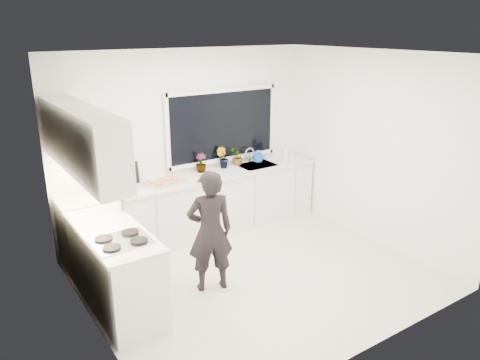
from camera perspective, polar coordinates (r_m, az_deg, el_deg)
floor at (r=6.02m, az=2.00°, el=-11.59°), size 4.00×3.50×0.02m
wall_back at (r=6.91m, az=-6.49°, el=4.49°), size 4.00×0.02×2.70m
wall_left at (r=4.64m, az=-18.38°, el=-3.36°), size 0.02×3.50×2.70m
wall_right at (r=6.81m, az=15.99°, el=3.67°), size 0.02×3.50×2.70m
ceiling at (r=5.22m, az=2.34°, el=15.23°), size 4.00×3.50×0.02m
window at (r=7.13m, az=-2.12°, el=6.66°), size 1.80×0.02×1.00m
base_cabinets_back at (r=6.93m, az=-5.02°, el=-3.34°), size 3.92×0.58×0.88m
base_cabinets_left at (r=5.41m, az=-14.97°, el=-10.49°), size 0.58×1.60×0.88m
countertop_back at (r=6.77m, az=-5.09°, el=0.26°), size 3.94×0.62×0.04m
countertop_left at (r=5.21m, az=-15.39°, el=-6.04°), size 0.62×1.60×0.04m
upper_cabinets at (r=5.20m, az=-18.79°, el=4.67°), size 0.34×2.10×0.70m
sink at (r=7.32m, az=2.08°, el=1.48°), size 0.58×0.42×0.14m
faucet at (r=7.43m, az=1.18°, el=3.03°), size 0.03×0.03×0.22m
stovetop at (r=4.89m, az=-14.28°, el=-7.17°), size 0.56×0.48×0.03m
person at (r=5.43m, az=-3.68°, el=-6.27°), size 0.61×0.49×1.47m
pizza_tray at (r=6.51m, az=-9.11°, el=-0.31°), size 0.56×0.45×0.03m
pizza at (r=6.51m, az=-9.11°, el=-0.17°), size 0.51×0.40×0.01m
watering_can at (r=7.49m, az=2.22°, el=2.79°), size 0.14×0.14×0.13m
paper_towel_roll at (r=6.32m, az=-16.14°, el=-0.29°), size 0.12×0.12×0.26m
knife_block at (r=6.43m, az=-14.52°, el=-0.04°), size 0.15×0.13×0.22m
utensil_crock at (r=5.64m, az=-14.52°, el=-2.95°), size 0.17×0.17×0.16m
picture_frame_large at (r=6.55m, az=-13.69°, el=0.66°), size 0.21×0.09×0.28m
picture_frame_small at (r=6.57m, az=-13.30°, el=0.81°), size 0.25×0.03×0.30m
herb_plants at (r=7.12m, az=-1.95°, el=2.61°), size 0.91×0.29×0.32m
soap_bottles at (r=7.44m, az=5.76°, el=3.16°), size 0.28×0.16×0.30m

